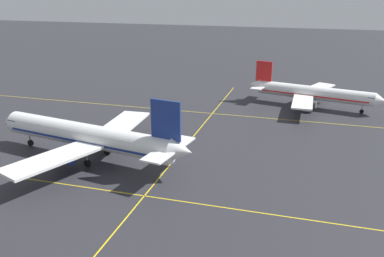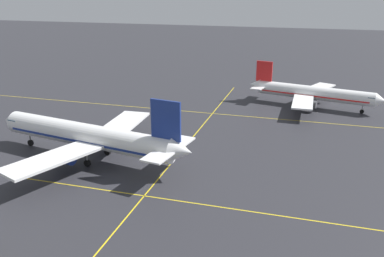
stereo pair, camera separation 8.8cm
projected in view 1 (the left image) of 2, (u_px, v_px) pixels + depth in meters
airliner_second_row at (89, 136)px, 70.01m from camera, size 39.95×34.05×12.44m
airliner_third_row at (312, 93)px, 101.06m from camera, size 33.14×28.14×10.37m
taxiway_markings at (144, 196)px, 58.83m from camera, size 120.68×138.30×0.01m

